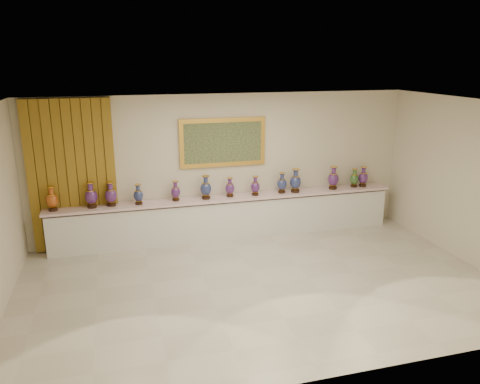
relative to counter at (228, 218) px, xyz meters
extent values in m
plane|color=beige|center=(0.00, -2.27, -0.44)|extent=(8.00, 8.00, 0.00)
plane|color=beige|center=(0.00, 0.23, 1.06)|extent=(8.00, 0.00, 8.00)
plane|color=beige|center=(4.00, -2.27, 1.06)|extent=(0.00, 5.00, 5.00)
plane|color=white|center=(0.00, -2.27, 2.56)|extent=(8.00, 8.00, 0.00)
cube|color=#A47523|center=(-3.03, 0.17, 1.06)|extent=(1.64, 0.14, 2.95)
cube|color=gold|center=(-0.05, 0.19, 1.58)|extent=(1.80, 0.06, 1.00)
cube|color=#1D3319|center=(-0.05, 0.16, 1.58)|extent=(1.62, 0.02, 0.82)
cube|color=white|center=(0.00, 0.00, -0.03)|extent=(7.20, 0.42, 0.81)
cube|color=#FBD3D8|center=(0.00, -0.02, 0.44)|extent=(7.28, 0.48, 0.05)
cylinder|color=black|center=(-3.42, -0.03, 0.49)|extent=(0.17, 0.17, 0.05)
cone|color=gold|center=(-3.42, -0.03, 0.54)|extent=(0.15, 0.15, 0.03)
ellipsoid|color=maroon|center=(-3.42, -0.03, 0.67)|extent=(0.28, 0.28, 0.28)
cylinder|color=gold|center=(-3.42, -0.03, 0.79)|extent=(0.15, 0.15, 0.01)
cylinder|color=maroon|center=(-3.42, -0.03, 0.85)|extent=(0.09, 0.09, 0.10)
cone|color=maroon|center=(-3.42, -0.03, 0.92)|extent=(0.15, 0.15, 0.04)
cylinder|color=gold|center=(-3.42, -0.03, 0.93)|extent=(0.16, 0.16, 0.01)
cylinder|color=black|center=(-2.71, -0.02, 0.49)|extent=(0.18, 0.18, 0.05)
cone|color=gold|center=(-2.71, -0.02, 0.54)|extent=(0.16, 0.16, 0.03)
ellipsoid|color=#2B0B50|center=(-2.71, -0.02, 0.68)|extent=(0.28, 0.28, 0.29)
cylinder|color=gold|center=(-2.71, -0.02, 0.81)|extent=(0.16, 0.16, 0.01)
cylinder|color=#2B0B50|center=(-2.71, -0.02, 0.87)|extent=(0.09, 0.09, 0.11)
cone|color=#2B0B50|center=(-2.71, -0.02, 0.94)|extent=(0.16, 0.16, 0.04)
cylinder|color=gold|center=(-2.71, -0.02, 0.96)|extent=(0.16, 0.16, 0.01)
cylinder|color=black|center=(-2.35, -0.01, 0.49)|extent=(0.17, 0.17, 0.05)
cone|color=gold|center=(-2.35, -0.01, 0.54)|extent=(0.15, 0.15, 0.03)
ellipsoid|color=#2B0B50|center=(-2.35, -0.01, 0.67)|extent=(0.28, 0.28, 0.28)
cylinder|color=gold|center=(-2.35, -0.01, 0.79)|extent=(0.15, 0.15, 0.01)
cylinder|color=#2B0B50|center=(-2.35, -0.01, 0.85)|extent=(0.09, 0.09, 0.10)
cone|color=#2B0B50|center=(-2.35, -0.01, 0.92)|extent=(0.15, 0.15, 0.04)
cylinder|color=gold|center=(-2.35, -0.01, 0.94)|extent=(0.16, 0.16, 0.01)
cylinder|color=black|center=(-1.83, -0.05, 0.48)|extent=(0.14, 0.14, 0.04)
cone|color=gold|center=(-1.83, -0.05, 0.53)|extent=(0.13, 0.13, 0.03)
ellipsoid|color=#0D133C|center=(-1.83, -0.05, 0.64)|extent=(0.20, 0.20, 0.24)
cylinder|color=gold|center=(-1.83, -0.05, 0.74)|extent=(0.13, 0.13, 0.01)
cylinder|color=#0D133C|center=(-1.83, -0.05, 0.80)|extent=(0.08, 0.08, 0.09)
cone|color=#0D133C|center=(-1.83, -0.05, 0.85)|extent=(0.13, 0.13, 0.03)
cylinder|color=gold|center=(-1.83, -0.05, 0.87)|extent=(0.13, 0.13, 0.01)
cylinder|color=black|center=(-1.08, 0.01, 0.48)|extent=(0.14, 0.14, 0.04)
cone|color=gold|center=(-1.08, 0.01, 0.53)|extent=(0.13, 0.13, 0.03)
ellipsoid|color=#2B0B50|center=(-1.08, 0.01, 0.64)|extent=(0.20, 0.20, 0.24)
cylinder|color=gold|center=(-1.08, 0.01, 0.74)|extent=(0.13, 0.13, 0.01)
cylinder|color=#2B0B50|center=(-1.08, 0.01, 0.79)|extent=(0.08, 0.08, 0.09)
cone|color=#2B0B50|center=(-1.08, 0.01, 0.85)|extent=(0.13, 0.13, 0.03)
cylinder|color=gold|center=(-1.08, 0.01, 0.87)|extent=(0.13, 0.13, 0.01)
cylinder|color=black|center=(-0.47, -0.03, 0.49)|extent=(0.17, 0.17, 0.05)
cone|color=gold|center=(-0.47, -0.03, 0.54)|extent=(0.15, 0.15, 0.03)
ellipsoid|color=#0D133C|center=(-0.47, -0.03, 0.68)|extent=(0.27, 0.27, 0.28)
cylinder|color=gold|center=(-0.47, -0.03, 0.80)|extent=(0.16, 0.16, 0.01)
cylinder|color=#0D133C|center=(-0.47, -0.03, 0.86)|extent=(0.09, 0.09, 0.10)
cone|color=#0D133C|center=(-0.47, -0.03, 0.93)|extent=(0.16, 0.16, 0.04)
cylinder|color=gold|center=(-0.47, -0.03, 0.95)|extent=(0.16, 0.16, 0.01)
cylinder|color=black|center=(0.04, -0.01, 0.48)|extent=(0.14, 0.14, 0.04)
cone|color=gold|center=(0.04, -0.01, 0.53)|extent=(0.13, 0.13, 0.03)
ellipsoid|color=#2B0B50|center=(0.04, -0.01, 0.64)|extent=(0.24, 0.24, 0.24)
cylinder|color=gold|center=(0.04, -0.01, 0.74)|extent=(0.13, 0.13, 0.01)
cylinder|color=#2B0B50|center=(0.04, -0.01, 0.79)|extent=(0.08, 0.08, 0.09)
cone|color=#2B0B50|center=(0.04, -0.01, 0.85)|extent=(0.13, 0.13, 0.03)
cylinder|color=gold|center=(0.04, -0.01, 0.87)|extent=(0.13, 0.13, 0.01)
cylinder|color=black|center=(0.58, -0.05, 0.48)|extent=(0.15, 0.15, 0.04)
cone|color=gold|center=(0.58, -0.05, 0.53)|extent=(0.13, 0.13, 0.03)
ellipsoid|color=#2B0B50|center=(0.58, -0.05, 0.64)|extent=(0.24, 0.24, 0.24)
cylinder|color=gold|center=(0.58, -0.05, 0.74)|extent=(0.13, 0.13, 0.01)
cylinder|color=#2B0B50|center=(0.58, -0.05, 0.80)|extent=(0.08, 0.08, 0.09)
cone|color=#2B0B50|center=(0.58, -0.05, 0.85)|extent=(0.13, 0.13, 0.03)
cylinder|color=gold|center=(0.58, -0.05, 0.87)|extent=(0.13, 0.13, 0.01)
cylinder|color=black|center=(1.19, -0.03, 0.49)|extent=(0.16, 0.16, 0.04)
cone|color=gold|center=(1.19, -0.03, 0.53)|extent=(0.14, 0.14, 0.03)
ellipsoid|color=#0D133C|center=(1.19, -0.03, 0.66)|extent=(0.25, 0.25, 0.26)
cylinder|color=gold|center=(1.19, -0.03, 0.77)|extent=(0.14, 0.14, 0.01)
cylinder|color=#0D133C|center=(1.19, -0.03, 0.82)|extent=(0.08, 0.08, 0.09)
cone|color=#0D133C|center=(1.19, -0.03, 0.88)|extent=(0.14, 0.14, 0.03)
cylinder|color=gold|center=(1.19, -0.03, 0.90)|extent=(0.14, 0.14, 0.01)
cylinder|color=black|center=(1.48, -0.06, 0.49)|extent=(0.18, 0.18, 0.05)
cone|color=gold|center=(1.48, -0.06, 0.55)|extent=(0.16, 0.16, 0.03)
ellipsoid|color=#0D133C|center=(1.48, -0.06, 0.69)|extent=(0.24, 0.24, 0.30)
cylinder|color=gold|center=(1.48, -0.06, 0.81)|extent=(0.16, 0.16, 0.01)
cylinder|color=#0D133C|center=(1.48, -0.06, 0.88)|extent=(0.10, 0.10, 0.11)
cone|color=#0D133C|center=(1.48, -0.06, 0.95)|extent=(0.16, 0.16, 0.04)
cylinder|color=gold|center=(1.48, -0.06, 0.97)|extent=(0.17, 0.17, 0.01)
cylinder|color=black|center=(2.38, -0.03, 0.49)|extent=(0.18, 0.18, 0.05)
cone|color=gold|center=(2.38, -0.03, 0.54)|extent=(0.16, 0.16, 0.03)
ellipsoid|color=#2B0B50|center=(2.38, -0.03, 0.68)|extent=(0.25, 0.25, 0.29)
cylinder|color=gold|center=(2.38, -0.03, 0.81)|extent=(0.16, 0.16, 0.01)
cylinder|color=#2B0B50|center=(2.38, -0.03, 0.87)|extent=(0.09, 0.09, 0.11)
cone|color=#2B0B50|center=(2.38, -0.03, 0.95)|extent=(0.16, 0.16, 0.04)
cylinder|color=gold|center=(2.38, -0.03, 0.96)|extent=(0.17, 0.17, 0.01)
cylinder|color=black|center=(2.91, -0.01, 0.48)|extent=(0.15, 0.15, 0.04)
cone|color=gold|center=(2.91, -0.01, 0.53)|extent=(0.13, 0.13, 0.03)
ellipsoid|color=black|center=(2.91, -0.01, 0.64)|extent=(0.23, 0.23, 0.24)
cylinder|color=gold|center=(2.91, -0.01, 0.74)|extent=(0.13, 0.13, 0.01)
cylinder|color=black|center=(2.91, -0.01, 0.80)|extent=(0.08, 0.08, 0.09)
cone|color=black|center=(2.91, -0.01, 0.86)|extent=(0.13, 0.13, 0.03)
cylinder|color=gold|center=(2.91, -0.01, 0.87)|extent=(0.13, 0.13, 0.01)
cylinder|color=black|center=(3.12, -0.02, 0.49)|extent=(0.16, 0.16, 0.04)
cone|color=gold|center=(3.12, -0.02, 0.54)|extent=(0.14, 0.14, 0.03)
ellipsoid|color=#2B0B50|center=(3.12, -0.02, 0.66)|extent=(0.24, 0.24, 0.26)
cylinder|color=gold|center=(3.12, -0.02, 0.77)|extent=(0.14, 0.14, 0.01)
cylinder|color=#2B0B50|center=(3.12, -0.02, 0.83)|extent=(0.08, 0.08, 0.09)
cone|color=#2B0B50|center=(3.12, -0.02, 0.89)|extent=(0.14, 0.14, 0.03)
cylinder|color=gold|center=(3.12, -0.02, 0.91)|extent=(0.15, 0.15, 0.01)
cube|color=white|center=(-2.57, -0.14, 0.47)|extent=(0.10, 0.06, 0.00)
camera|label=1|loc=(-2.22, -9.08, 3.26)|focal=35.00mm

